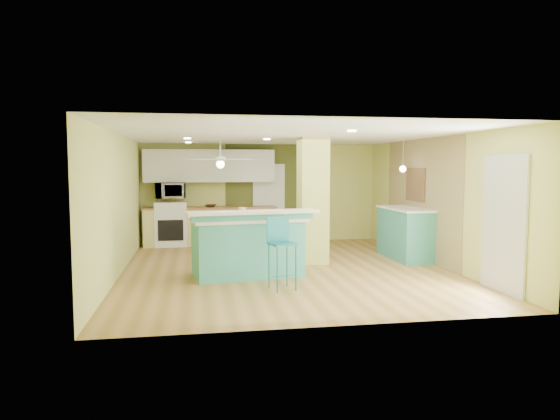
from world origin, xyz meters
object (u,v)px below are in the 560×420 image
object	(u,v)px
bar_stool	(280,241)
canister	(242,213)
fruit_bowl	(211,206)
peninsula	(248,245)
side_counter	(406,233)

from	to	relation	value
bar_stool	canister	bearing A→B (deg)	98.92
fruit_bowl	peninsula	bearing A→B (deg)	-81.76
peninsula	canister	xyz separation A→B (m)	(-0.08, 0.08, 0.57)
bar_stool	side_counter	distance (m)	3.76
bar_stool	canister	xyz separation A→B (m)	(-0.49, 1.10, 0.36)
peninsula	side_counter	world-z (taller)	peninsula
side_counter	canister	distance (m)	3.76
side_counter	peninsula	bearing A→B (deg)	-161.35
bar_stool	fruit_bowl	xyz separation A→B (m)	(-0.94, 4.66, 0.21)
side_counter	fruit_bowl	world-z (taller)	side_counter
side_counter	bar_stool	bearing A→B (deg)	-144.38
side_counter	canister	size ratio (longest dim) A/B	9.51
side_counter	canister	xyz separation A→B (m)	(-3.55, -1.09, 0.58)
fruit_bowl	canister	size ratio (longest dim) A/B	1.54
bar_stool	peninsula	bearing A→B (deg)	96.67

